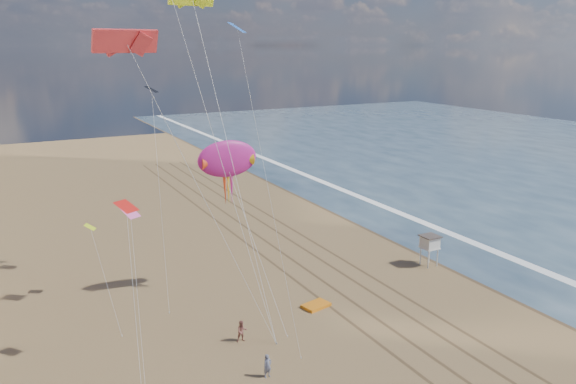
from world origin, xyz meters
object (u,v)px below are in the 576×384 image
object	(u,v)px
lifeguard_stand	(430,243)
kite_flyer_a	(268,366)
grounded_kite	(316,305)
show_kite	(227,159)
kite_flyer_b	(242,331)

from	to	relation	value
lifeguard_stand	kite_flyer_a	bearing A→B (deg)	-155.84
grounded_kite	show_kite	size ratio (longest dim) A/B	0.15
grounded_kite	kite_flyer_a	xyz separation A→B (m)	(-8.74, -8.05, 0.75)
show_kite	kite_flyer_b	bearing A→B (deg)	-106.80
lifeguard_stand	kite_flyer_a	distance (m)	27.01
grounded_kite	show_kite	xyz separation A→B (m)	(-5.53, 6.90, 12.85)
show_kite	kite_flyer_a	xyz separation A→B (m)	(-3.21, -14.95, -12.11)
kite_flyer_a	show_kite	bearing A→B (deg)	70.34
grounded_kite	lifeguard_stand	bearing A→B (deg)	-2.42
show_kite	kite_flyer_a	bearing A→B (deg)	-102.12
grounded_kite	kite_flyer_a	bearing A→B (deg)	-150.40
lifeguard_stand	show_kite	distance (m)	24.09
show_kite	kite_flyer_a	size ratio (longest dim) A/B	9.32
lifeguard_stand	grounded_kite	xyz separation A→B (m)	(-15.85, -2.98, -2.47)
lifeguard_stand	kite_flyer_b	world-z (taller)	lifeguard_stand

